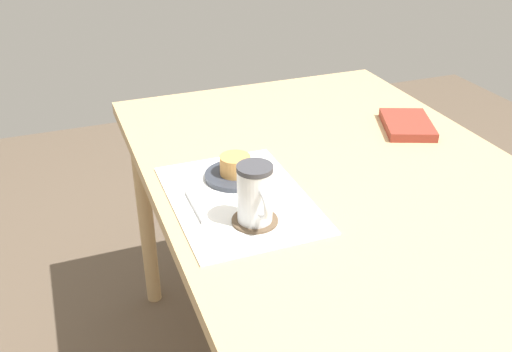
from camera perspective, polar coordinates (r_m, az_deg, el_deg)
name	(u,v)px	position (r m, az deg, el deg)	size (l,w,h in m)	color
dining_table	(334,195)	(1.41, 7.81, -1.87)	(1.23, 0.88, 0.74)	tan
placemat	(239,199)	(1.24, -1.74, -2.27)	(0.40, 0.29, 0.00)	white
pastry_plate	(235,176)	(1.31, -2.08, 0.04)	(0.14, 0.14, 0.01)	#333842
pastry	(235,165)	(1.29, -2.10, 1.12)	(0.07, 0.07, 0.04)	tan
coffee_coaster	(255,220)	(1.15, -0.11, -4.46)	(0.09, 0.09, 0.01)	brown
coffee_mug	(255,194)	(1.12, -0.07, -1.81)	(0.10, 0.07, 0.12)	white
teaspoon	(195,207)	(1.20, -6.14, -3.05)	(0.01, 0.01, 0.13)	silver
small_book	(407,125)	(1.61, 14.89, 4.98)	(0.18, 0.12, 0.02)	maroon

